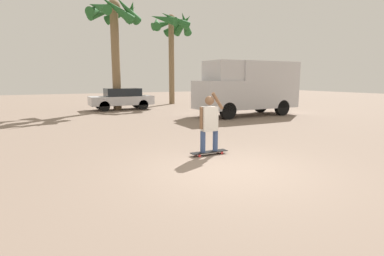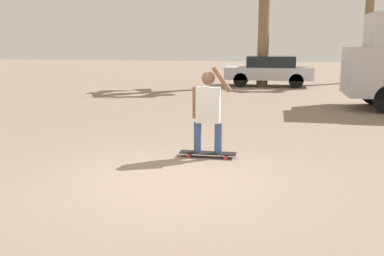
% 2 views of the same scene
% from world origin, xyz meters
% --- Properties ---
extents(ground_plane, '(80.00, 80.00, 0.00)m').
position_xyz_m(ground_plane, '(0.00, 0.00, 0.00)').
color(ground_plane, gray).
extents(skateboard, '(1.06, 0.24, 0.09)m').
position_xyz_m(skateboard, '(0.34, 1.46, 0.08)').
color(skateboard, black).
rests_on(skateboard, ground_plane).
extents(person_skateboarder, '(0.73, 0.25, 1.62)m').
position_xyz_m(person_skateboarder, '(0.34, 1.46, 0.95)').
color(person_skateboarder, '#384C7A').
rests_on(person_skateboarder, skateboard).
extents(parked_car_silver, '(4.14, 1.73, 1.44)m').
position_xyz_m(parked_car_silver, '(1.29, 14.84, 0.76)').
color(parked_car_silver, black).
rests_on(parked_car_silver, ground_plane).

